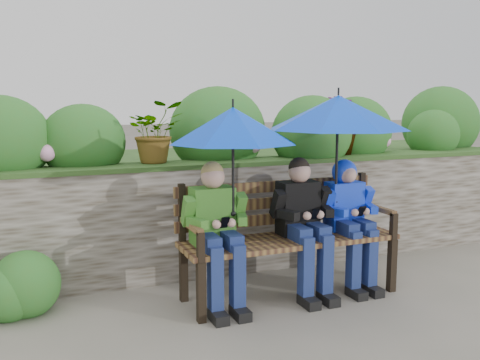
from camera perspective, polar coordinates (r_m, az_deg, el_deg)
name	(u,v)px	position (r m, az deg, el deg)	size (l,w,h in m)	color
ground	(245,298)	(4.42, 0.50, -12.47)	(60.00, 60.00, 0.00)	#646255
garden_backdrop	(180,190)	(5.68, -6.38, -1.04)	(8.00, 2.86, 1.88)	#4D4436
park_bench	(286,230)	(4.39, 4.94, -5.30)	(1.78, 0.52, 0.94)	black
boy_left	(217,227)	(4.05, -2.51, -5.02)	(0.49, 0.56, 1.12)	#326024
boy_middle	(303,219)	(4.35, 6.79, -4.11)	(0.49, 0.56, 1.12)	black
boy_right	(349,211)	(4.59, 11.59, -3.27)	(0.45, 0.55, 1.09)	blue
umbrella_left	(233,125)	(3.99, -0.76, 5.85)	(0.98, 0.98, 0.89)	#0039DA
umbrella_right	(338,113)	(4.43, 10.41, 7.09)	(1.15, 1.15, 0.96)	#0039DA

